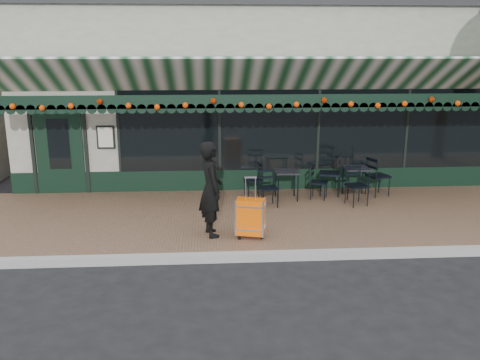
{
  "coord_description": "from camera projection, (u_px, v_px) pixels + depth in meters",
  "views": [
    {
      "loc": [
        -1.3,
        -8.12,
        3.48
      ],
      "look_at": [
        -0.66,
        1.6,
        1.0
      ],
      "focal_mm": 38.0,
      "sensor_mm": 36.0,
      "label": 1
    }
  ],
  "objects": [
    {
      "name": "restaurant_building",
      "position": [
        248.0,
        91.0,
        15.81
      ],
      "size": [
        12.0,
        9.6,
        4.5
      ],
      "color": "gray",
      "rests_on": "ground"
    },
    {
      "name": "chair_b_left",
      "position": [
        253.0,
        180.0,
        11.87
      ],
      "size": [
        0.47,
        0.47,
        0.8
      ],
      "primitive_type": null,
      "rotation": [
        0.0,
        0.0,
        -1.38
      ],
      "color": "black",
      "rests_on": "sidewalk"
    },
    {
      "name": "chair_a_front",
      "position": [
        357.0,
        186.0,
        11.22
      ],
      "size": [
        0.53,
        0.53,
        0.86
      ],
      "primitive_type": null,
      "rotation": [
        0.0,
        0.0,
        0.27
      ],
      "color": "black",
      "rests_on": "sidewalk"
    },
    {
      "name": "ground",
      "position": [
        284.0,
        258.0,
        8.8
      ],
      "size": [
        80.0,
        80.0,
        0.0
      ],
      "primitive_type": "plane",
      "color": "black",
      "rests_on": "ground"
    },
    {
      "name": "curb",
      "position": [
        285.0,
        256.0,
        8.7
      ],
      "size": [
        18.0,
        0.16,
        0.15
      ],
      "primitive_type": "cube",
      "color": "#9E9E99",
      "rests_on": "ground"
    },
    {
      "name": "cafe_table_a",
      "position": [
        356.0,
        170.0,
        11.8
      ],
      "size": [
        0.57,
        0.57,
        0.71
      ],
      "color": "black",
      "rests_on": "sidewalk"
    },
    {
      "name": "chair_a_right",
      "position": [
        378.0,
        176.0,
        11.95
      ],
      "size": [
        0.59,
        0.59,
        0.93
      ],
      "primitive_type": null,
      "rotation": [
        0.0,
        0.0,
        1.89
      ],
      "color": "black",
      "rests_on": "sidewalk"
    },
    {
      "name": "cafe_table_b",
      "position": [
        287.0,
        174.0,
        11.63
      ],
      "size": [
        0.54,
        0.54,
        0.66
      ],
      "color": "black",
      "rests_on": "sidewalk"
    },
    {
      "name": "sidewalk",
      "position": [
        270.0,
        217.0,
        10.71
      ],
      "size": [
        18.0,
        4.0,
        0.15
      ],
      "primitive_type": "cube",
      "color": "brown",
      "rests_on": "ground"
    },
    {
      "name": "chair_a_left",
      "position": [
        330.0,
        174.0,
        12.02
      ],
      "size": [
        0.61,
        0.61,
        1.01
      ],
      "primitive_type": null,
      "rotation": [
        0.0,
        0.0,
        -1.82
      ],
      "color": "black",
      "rests_on": "sidewalk"
    },
    {
      "name": "woman",
      "position": [
        211.0,
        189.0,
        9.27
      ],
      "size": [
        0.58,
        0.73,
        1.77
      ],
      "primitive_type": "imported",
      "rotation": [
        0.0,
        0.0,
        1.83
      ],
      "color": "black",
      "rests_on": "sidewalk"
    },
    {
      "name": "suitcase",
      "position": [
        250.0,
        218.0,
        9.25
      ],
      "size": [
        0.55,
        0.39,
        1.14
      ],
      "rotation": [
        0.0,
        0.0,
        -0.25
      ],
      "color": "#FF5E08",
      "rests_on": "sidewalk"
    },
    {
      "name": "chair_b_front",
      "position": [
        268.0,
        189.0,
        11.13
      ],
      "size": [
        0.47,
        0.47,
        0.81
      ],
      "primitive_type": null,
      "rotation": [
        0.0,
        0.0,
        0.2
      ],
      "color": "black",
      "rests_on": "sidewalk"
    },
    {
      "name": "chair_b_right",
      "position": [
        319.0,
        183.0,
        11.69
      ],
      "size": [
        0.49,
        0.49,
        0.76
      ],
      "primitive_type": null,
      "rotation": [
        0.0,
        0.0,
        1.21
      ],
      "color": "black",
      "rests_on": "sidewalk"
    }
  ]
}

